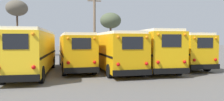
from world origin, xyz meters
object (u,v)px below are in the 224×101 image
bare_tree_1 (111,21)px  school_bus_0 (33,50)px  utility_pole (94,25)px  bare_tree_0 (17,9)px  school_bus_3 (148,49)px  school_bus_4 (173,49)px  school_bus_1 (75,50)px  school_bus_2 (113,50)px

bare_tree_1 → school_bus_0: bearing=-115.9°
utility_pole → bare_tree_0: bearing=147.1°
utility_pole → bare_tree_0: 13.46m
school_bus_3 → school_bus_4: size_ratio=1.02×
school_bus_4 → bare_tree_1: (-2.46, 18.42, 4.20)m
school_bus_0 → utility_pole: utility_pole is taller
school_bus_0 → bare_tree_0: (-4.97, 18.92, 5.58)m
utility_pole → bare_tree_1: utility_pole is taller
school_bus_1 → bare_tree_1: bare_tree_1 is taller
school_bus_3 → utility_pole: size_ratio=1.17×
school_bus_1 → school_bus_3: bearing=-11.7°
school_bus_3 → bare_tree_1: (0.67, 19.70, 4.10)m
school_bus_4 → bare_tree_0: bare_tree_0 is taller
school_bus_0 → utility_pole: 13.53m
utility_pole → school_bus_3: bearing=-73.0°
bare_tree_1 → utility_pole: bearing=-114.0°
school_bus_0 → school_bus_2: (6.25, 0.73, -0.07)m
school_bus_2 → school_bus_3: 3.14m
school_bus_2 → school_bus_3: school_bus_3 is taller
utility_pole → school_bus_1: bearing=-107.2°
bare_tree_0 → bare_tree_1: (15.01, 1.79, -1.46)m
school_bus_2 → bare_tree_1: bearing=79.3°
bare_tree_0 → bare_tree_1: bare_tree_0 is taller
utility_pole → bare_tree_0: (-11.04, 7.14, 2.86)m
school_bus_1 → school_bus_3: 6.38m
school_bus_2 → school_bus_4: size_ratio=0.99×
bare_tree_0 → bare_tree_1: 15.19m
school_bus_1 → school_bus_2: (3.12, -1.57, 0.03)m
school_bus_0 → school_bus_2: school_bus_0 is taller
school_bus_4 → utility_pole: utility_pole is taller
school_bus_0 → school_bus_1: (3.13, 2.30, -0.10)m
school_bus_1 → school_bus_4: school_bus_4 is taller
school_bus_2 → utility_pole: (-0.18, 11.06, 2.80)m
utility_pole → bare_tree_0: utility_pole is taller
school_bus_0 → school_bus_3: size_ratio=0.99×
school_bus_4 → bare_tree_0: 24.78m
school_bus_3 → bare_tree_1: size_ratio=1.39×
school_bus_0 → school_bus_2: bearing=6.6°
school_bus_1 → school_bus_2: bearing=-26.7°
school_bus_2 → school_bus_0: bearing=-173.4°
school_bus_0 → school_bus_4: (12.50, 2.29, -0.08)m
school_bus_0 → school_bus_1: bearing=36.3°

